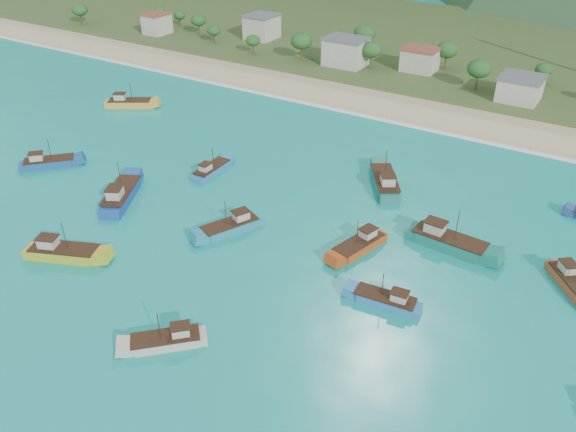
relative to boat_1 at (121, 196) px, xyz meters
The scene contains 18 objects.
ground 29.70m from the boat_1, 22.06° to the right, with size 600.00×600.00×0.00m, color #0C847F.
beach 73.22m from the boat_1, 67.93° to the left, with size 400.00×18.00×1.20m, color beige.
land 131.76m from the boat_1, 77.95° to the left, with size 400.00×110.00×2.40m, color #385123.
surf_line 64.52m from the boat_1, 64.76° to the left, with size 400.00×2.50×0.08m, color white.
village 95.02m from the boat_1, 73.82° to the left, with size 217.68×26.91×7.20m.
vegetation 94.89m from the boat_1, 75.87° to the left, with size 275.34×25.96×8.59m.
boat_1 is the anchor object (origin of this frame).
boat_2 46.36m from the boat_1, 133.96° to the left, with size 11.07×8.63×6.52m.
boat_5 71.43m from the boat_1, 12.65° to the left, with size 8.22×9.31×5.69m.
boat_6 37.40m from the boat_1, 35.48° to the right, with size 8.39×8.31×5.39m.
boat_7 54.57m from the boat_1, 17.12° to the left, with size 12.53×4.49×7.27m.
boat_14 21.93m from the boat_1, ahead, with size 6.93×10.53×6.02m.
boat_18 42.05m from the boat_1, 11.71° to the left, with size 5.32×10.25×5.81m.
boat_19 49.66m from the boat_1, ahead, with size 9.13×3.53×5.27m.
boat_20 17.65m from the boat_1, 67.65° to the left, with size 2.99×9.23×5.41m.
boat_24 21.80m from the boat_1, behind, with size 9.10×9.54×6.02m.
boat_25 46.29m from the boat_1, 37.95° to the left, with size 9.68×12.33×7.27m.
boat_27 17.19m from the boat_1, 72.22° to the right, with size 11.44×7.35×6.53m.
Camera 1 is at (41.29, -44.61, 48.52)m, focal length 35.00 mm.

